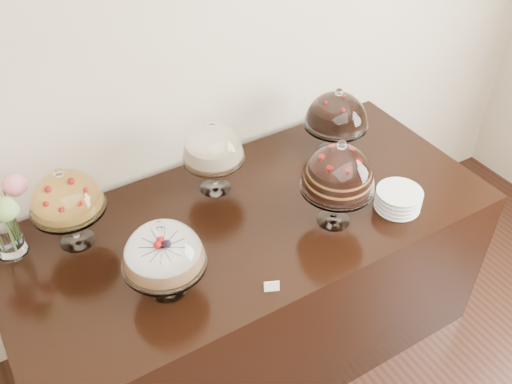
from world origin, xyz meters
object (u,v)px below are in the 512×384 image
cake_stand_choco_layer (339,172)px  cake_stand_dark_choco (337,112)px  display_counter (251,283)px  cake_stand_fruit_tart (65,196)px  plate_stack (398,200)px  cake_stand_cheesecake (213,146)px  cake_stand_sugar_sponge (163,250)px

cake_stand_choco_layer → cake_stand_dark_choco: cake_stand_choco_layer is taller
cake_stand_choco_layer → display_counter: bearing=145.2°
cake_stand_dark_choco → cake_stand_fruit_tart: 1.34m
cake_stand_choco_layer → plate_stack: size_ratio=2.14×
cake_stand_choco_layer → cake_stand_cheesecake: bearing=125.9°
display_counter → cake_stand_dark_choco: (0.63, 0.22, 0.67)m
cake_stand_dark_choco → plate_stack: 0.54m
display_counter → plate_stack: plate_stack is taller
cake_stand_cheesecake → plate_stack: (0.64, -0.55, -0.19)m
display_counter → cake_stand_cheesecake: (-0.04, 0.26, 0.69)m
cake_stand_sugar_sponge → plate_stack: (1.09, -0.10, -0.17)m
display_counter → plate_stack: 0.83m
cake_stand_sugar_sponge → cake_stand_choco_layer: (0.79, -0.02, 0.06)m
cake_stand_sugar_sponge → cake_stand_cheesecake: (0.45, 0.45, 0.03)m
display_counter → cake_stand_fruit_tart: size_ratio=5.63×
cake_stand_cheesecake → cake_stand_dark_choco: bearing=-3.4°
display_counter → cake_stand_dark_choco: bearing=19.4°
cake_stand_fruit_tart → plate_stack: 1.43m
cake_stand_sugar_sponge → cake_stand_cheesecake: cake_stand_cheesecake is taller
cake_stand_sugar_sponge → cake_stand_cheesecake: bearing=45.4°
cake_stand_cheesecake → plate_stack: bearing=-40.8°
display_counter → cake_stand_fruit_tart: 1.03m
cake_stand_fruit_tart → plate_stack: bearing=-22.4°
cake_stand_cheesecake → cake_stand_fruit_tart: bearing=-179.1°
display_counter → cake_stand_sugar_sponge: bearing=-158.3°
cake_stand_choco_layer → cake_stand_fruit_tart: bearing=155.5°
cake_stand_choco_layer → cake_stand_fruit_tart: cake_stand_choco_layer is taller
cake_stand_dark_choco → plate_stack: (-0.02, -0.51, -0.18)m
display_counter → cake_stand_fruit_tart: (-0.71, 0.25, 0.70)m
cake_stand_cheesecake → cake_stand_fruit_tart: (-0.67, -0.01, 0.01)m
plate_stack → cake_stand_dark_choco: bearing=87.3°
display_counter → cake_stand_dark_choco: 0.95m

